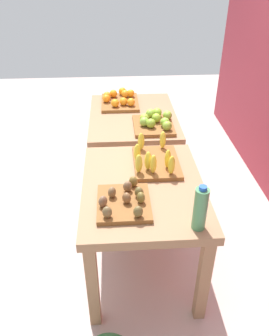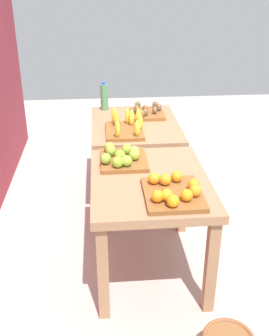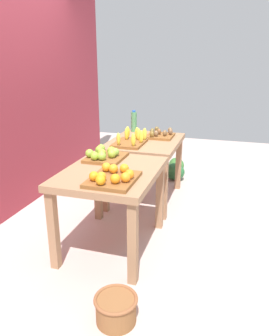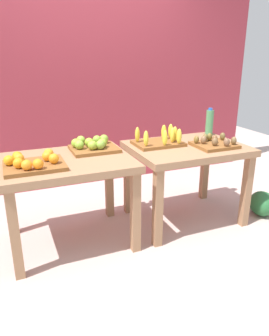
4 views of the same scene
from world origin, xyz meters
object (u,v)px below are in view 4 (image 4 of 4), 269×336
Objects in this scene: display_table_right at (186,157)px; apple_bin at (93,145)px; banana_crate at (160,140)px; kiwi_bin at (214,143)px; display_table_left at (68,172)px; water_bottle at (209,122)px; orange_bin at (33,163)px.

display_table_right is 2.60× the size of apple_bin.
display_table_right is 2.36× the size of banana_crate.
display_table_right is 0.89m from apple_bin.
display_table_left is at bearing 174.34° from kiwi_bin.
display_table_right is at bearing -147.54° from water_bottle.
banana_crate is at bearing 10.63° from orange_bin.
kiwi_bin is (0.21, -0.13, 0.14)m from display_table_right.
water_bottle is at bearing 61.38° from kiwi_bin.
orange_bin is 1.00× the size of banana_crate.
kiwi_bin is 1.29× the size of water_bottle.
apple_bin is at bearing 164.04° from kiwi_bin.
water_bottle is at bearing 14.38° from banana_crate.
apple_bin is 1.42× the size of water_bottle.
display_table_left is 0.91m from banana_crate.
apple_bin is 1.10× the size of kiwi_bin.
banana_crate reaches higher than apple_bin.
display_table_right is 2.86× the size of kiwi_bin.
orange_bin is 0.61m from apple_bin.
kiwi_bin is at bearing -0.60° from orange_bin.
orange_bin is (-0.27, -0.11, 0.15)m from display_table_left.
banana_crate is 0.49m from kiwi_bin.
banana_crate is at bearing -165.62° from water_bottle.
orange_bin is 1.86m from water_bottle.
banana_crate is (0.89, 0.10, 0.16)m from display_table_left.
display_table_left is 2.86× the size of kiwi_bin.
kiwi_bin is at bearing -5.66° from display_table_left.
orange_bin is 1.56× the size of water_bottle.
display_table_right is at bearing -11.38° from apple_bin.
display_table_left is 1.34m from kiwi_bin.
display_table_right is at bearing 0.00° from display_table_left.
kiwi_bin reaches higher than display_table_right.
orange_bin is at bearing -175.28° from display_table_right.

